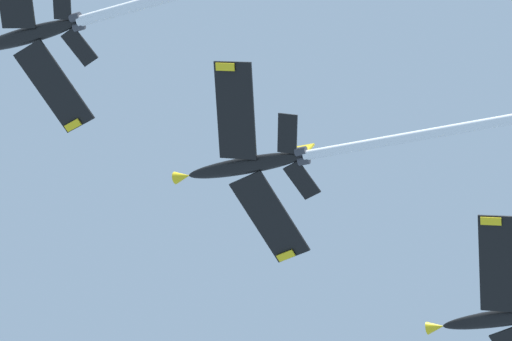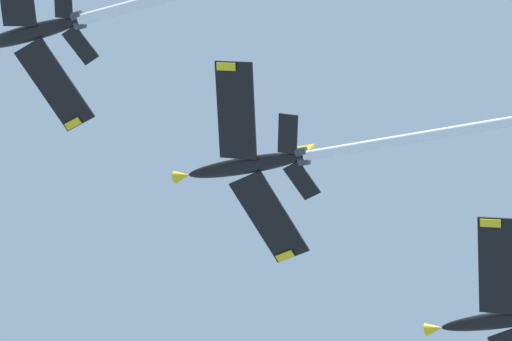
{
  "view_description": "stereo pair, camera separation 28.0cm",
  "coord_description": "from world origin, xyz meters",
  "views": [
    {
      "loc": [
        -23.38,
        -22.68,
        1.74
      ],
      "look_at": [
        7.93,
        -22.95,
        104.06
      ],
      "focal_mm": 82.12,
      "sensor_mm": 36.0,
      "label": 1
    },
    {
      "loc": [
        -23.37,
        -22.4,
        1.74
      ],
      "look_at": [
        7.93,
        -22.95,
        104.06
      ],
      "focal_mm": 82.12,
      "sensor_mm": 36.0,
      "label": 2
    }
  ],
  "objects": [
    {
      "name": "jet_lead",
      "position": [
        -6.24,
        -10.3,
        106.54
      ],
      "size": [
        22.07,
        42.8,
        18.88
      ],
      "color": "black"
    },
    {
      "name": "jet_second",
      "position": [
        5.04,
        -29.73,
        100.89
      ],
      "size": [
        21.59,
        43.7,
        19.03
      ],
      "color": "black"
    }
  ]
}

